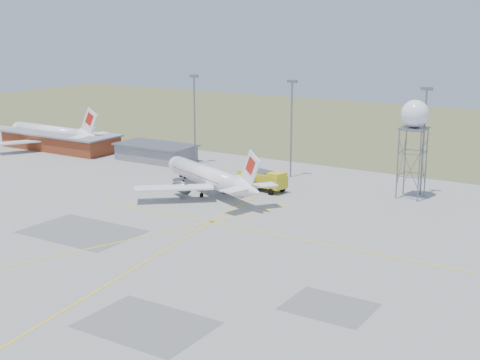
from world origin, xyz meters
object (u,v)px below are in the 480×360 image
Objects in this scene: airliner_far at (52,133)px; radar_tower at (413,144)px; airliner_main at (209,177)px; fire_truck at (264,181)px; baggage_tug at (186,174)px.

radar_tower is at bearing -177.88° from airliner_far.
airliner_main reaches higher than fire_truck.
fire_truck is at bearing 173.94° from airliner_far.
baggage_tug is (-45.67, -9.14, -9.60)m from radar_tower.
radar_tower reaches higher than airliner_far.
airliner_far is at bearing -169.52° from baggage_tug.
fire_truck is at bearing -108.50° from airliner_main.
radar_tower is (33.37, 17.94, 6.99)m from airliner_main.
airliner_main is 10.90m from fire_truck.
airliner_main is 0.91× the size of airliner_far.
radar_tower is 29.12m from fire_truck.
airliner_far reaches higher than airliner_main.
airliner_main reaches higher than baggage_tug.
airliner_main is 38.53m from radar_tower.
baggage_tug is (-12.29, 8.79, -2.61)m from airliner_main.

